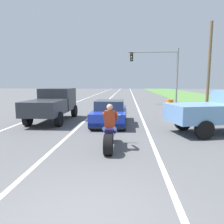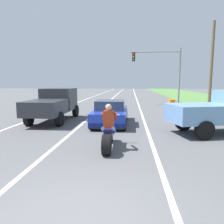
% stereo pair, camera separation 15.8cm
% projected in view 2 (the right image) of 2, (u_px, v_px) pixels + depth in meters
% --- Properties ---
extents(ground_plane, '(160.00, 160.00, 0.00)m').
position_uv_depth(ground_plane, '(72.00, 223.00, 3.56)').
color(ground_plane, '#565659').
extents(lane_stripe_left_solid, '(0.14, 120.00, 0.01)m').
position_uv_depth(lane_stripe_left_solid, '(74.00, 104.00, 23.76)').
color(lane_stripe_left_solid, white).
rests_on(lane_stripe_left_solid, ground).
extents(lane_stripe_right_solid, '(0.14, 120.00, 0.01)m').
position_uv_depth(lane_stripe_right_solid, '(138.00, 104.00, 23.13)').
color(lane_stripe_right_solid, white).
rests_on(lane_stripe_right_solid, ground).
extents(lane_stripe_centre_dashed, '(0.14, 120.00, 0.01)m').
position_uv_depth(lane_stripe_centre_dashed, '(106.00, 104.00, 23.45)').
color(lane_stripe_centre_dashed, white).
rests_on(lane_stripe_centre_dashed, ground).
extents(motorcycle_with_rider, '(0.70, 2.21, 1.62)m').
position_uv_depth(motorcycle_with_rider, '(109.00, 133.00, 7.39)').
color(motorcycle_with_rider, black).
rests_on(motorcycle_with_rider, ground).
extents(sports_car_blue, '(1.84, 4.30, 1.37)m').
position_uv_depth(sports_car_blue, '(111.00, 113.00, 11.99)').
color(sports_car_blue, '#1E38B2').
rests_on(sports_car_blue, ground).
extents(pickup_truck_left_lane_dark_grey, '(2.02, 4.80, 1.98)m').
position_uv_depth(pickup_truck_left_lane_dark_grey, '(54.00, 103.00, 12.97)').
color(pickup_truck_left_lane_dark_grey, '#2D3035').
rests_on(pickup_truck_left_lane_dark_grey, ground).
extents(traffic_light_mast_near, '(5.39, 0.34, 6.00)m').
position_uv_depth(traffic_light_mast_near, '(164.00, 67.00, 22.50)').
color(traffic_light_mast_near, gray).
rests_on(traffic_light_mast_near, ground).
extents(utility_pole_roadside, '(0.24, 0.24, 7.28)m').
position_uv_depth(utility_pole_roadside, '(211.00, 67.00, 17.33)').
color(utility_pole_roadside, brown).
rests_on(utility_pole_roadside, ground).
extents(construction_barrel_nearest, '(0.58, 0.58, 1.00)m').
position_uv_depth(construction_barrel_nearest, '(179.00, 113.00, 12.78)').
color(construction_barrel_nearest, orange).
rests_on(construction_barrel_nearest, ground).
extents(construction_barrel_mid, '(0.58, 0.58, 1.00)m').
position_uv_depth(construction_barrel_mid, '(171.00, 105.00, 17.16)').
color(construction_barrel_mid, orange).
rests_on(construction_barrel_mid, ground).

